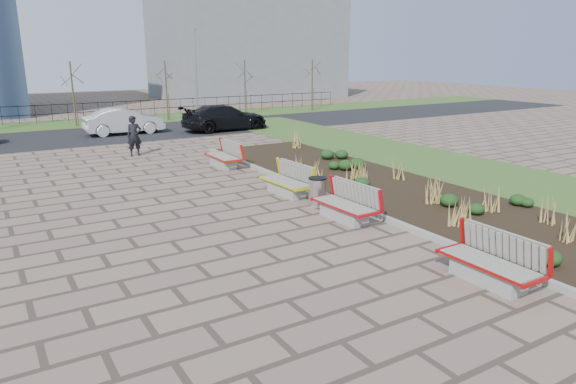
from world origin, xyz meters
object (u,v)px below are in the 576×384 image
bench_b (344,203)px  pedestrian (134,136)px  lamp_east (196,75)px  litter_bin (317,191)px  car_silver (124,121)px  bench_c (286,180)px  bench_d (223,155)px  bench_a (489,260)px  car_black (225,118)px

bench_b → pedestrian: bearing=98.3°
pedestrian → lamp_east: size_ratio=0.30×
litter_bin → car_silver: 17.60m
bench_b → lamp_east: bearing=75.2°
bench_c → bench_d: (0.00, 5.01, 0.00)m
bench_c → pedestrian: pedestrian is taller
bench_c → car_silver: size_ratio=0.47×
bench_c → pedestrian: (-2.42, 9.25, 0.41)m
litter_bin → car_silver: size_ratio=0.19×
litter_bin → bench_a: bearing=-92.1°
bench_d → litter_bin: size_ratio=2.52×
bench_b → litter_bin: 1.65m
bench_a → car_black: bearing=78.7°
bench_b → pedestrian: (-2.42, 12.35, 0.41)m
lamp_east → car_silver: bearing=-145.0°
car_black → bench_c: bearing=161.8°
car_silver → litter_bin: bearing=-175.2°
bench_a → bench_c: size_ratio=1.00×
bench_a → lamp_east: bearing=79.9°
bench_b → bench_c: (0.00, 3.11, 0.00)m
bench_a → bench_d: bearing=89.9°
lamp_east → bench_c: bearing=-103.8°
bench_c → pedestrian: size_ratio=1.16×
bench_d → lamp_east: lamp_east is taller
bench_d → lamp_east: (5.00, 15.39, 2.54)m
litter_bin → bench_c: bearing=98.9°
litter_bin → pedestrian: (-2.65, 10.72, 0.49)m
car_silver → lamp_east: size_ratio=0.74×
bench_b → bench_a: bearing=-92.8°
car_black → lamp_east: 6.37m
bench_a → car_black: size_ratio=0.40×
car_silver → car_black: (5.59, -1.60, 0.03)m
bench_c → litter_bin: 1.49m
car_black → lamp_east: (0.59, 5.93, 2.26)m
bench_a → pedestrian: size_ratio=1.16×
bench_d → bench_a: bearing=-89.5°
litter_bin → car_black: (4.18, 15.95, 0.36)m
bench_a → bench_c: 7.86m
bench_d → car_black: bearing=65.5°
car_black → bench_d: bearing=153.8°
car_black → pedestrian: bearing=126.2°
bench_a → bench_d: 12.88m
bench_c → bench_b: bearing=-93.2°
bench_d → car_black: size_ratio=0.40×
pedestrian → car_black: pedestrian is taller
bench_b → car_black: 18.13m
bench_c → car_black: size_ratio=0.40×
pedestrian → car_silver: pedestrian is taller
litter_bin → pedestrian: bearing=103.9°
bench_d → car_silver: car_silver is taller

